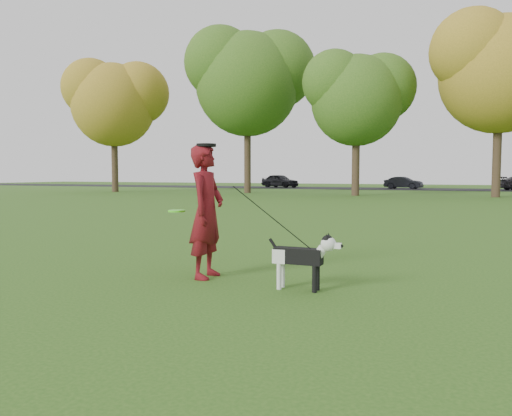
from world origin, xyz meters
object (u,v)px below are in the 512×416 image
at_px(man, 207,211).
at_px(dog, 304,255).
at_px(car_mid, 403,183).
at_px(car_left, 280,181).

relative_size(man, dog, 1.93).
distance_m(dog, car_mid, 40.17).
bearing_deg(car_left, car_mid, -70.45).
xyz_separation_m(car_left, car_mid, (11.59, 0.00, -0.11)).
height_order(car_left, car_mid, car_left).
height_order(man, car_left, man).
distance_m(dog, car_left, 42.62).
height_order(man, car_mid, man).
xyz_separation_m(dog, car_mid, (-2.97, 40.06, 0.13)).
bearing_deg(car_left, man, -142.20).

